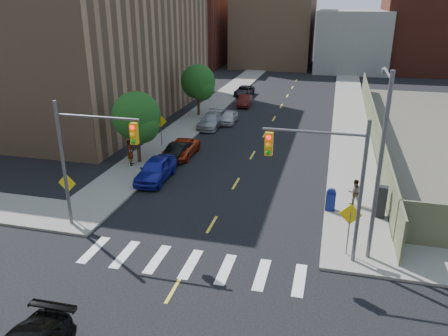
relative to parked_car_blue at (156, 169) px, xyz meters
The scene contains 28 objects.
ground 14.37m from the parked_car_blue, 67.47° to the right, with size 160.00×160.00×0.00m, color black.
sidewalk_nw 28.34m from the parked_car_blue, 94.56° to the left, with size 3.50×73.00×0.15m, color gray.
sidewalk_ne 31.20m from the parked_car_blue, 64.87° to the left, with size 3.50×73.00×0.15m, color gray.
fence_north 21.11m from the parked_car_blue, 44.31° to the left, with size 0.12×44.00×2.50m, color #545A3F.
building_nw 24.59m from the parked_car_blue, 134.58° to the left, with size 22.00×30.00×16.00m, color #8C6B4C.
bg_bldg_west 59.32m from the parked_car_blue, 106.21° to the left, with size 14.00×18.00×12.00m, color #592319.
bg_bldg_midwest 59.13m from the parked_car_blue, 90.49° to the left, with size 14.00×16.00×15.00m, color #8C6B4C.
bg_bldg_center 58.48m from the parked_car_blue, 76.62° to the left, with size 12.00×16.00×10.00m, color gray.
bg_bldg_east 65.26m from the parked_car_blue, 64.91° to the left, with size 18.00×18.00×16.00m, color #592319.
signal_nw 8.18m from the parked_car_blue, 93.82° to the right, with size 4.59×0.30×7.00m.
signal_ne 14.09m from the parked_car_blue, 32.29° to the right, with size 4.59×0.30×7.00m.
streetlight_ne 15.74m from the parked_car_blue, 24.90° to the right, with size 0.25×3.70×9.00m.
warn_sign_nw 7.24m from the parked_car_blue, 108.80° to the right, with size 1.06×0.06×2.83m.
warn_sign_ne 14.44m from the parked_car_blue, 28.02° to the right, with size 1.06×0.06×2.83m.
warn_sign_midwest 7.23m from the parked_car_blue, 108.84° to the left, with size 1.06×0.06×2.83m.
tree_west_near 4.62m from the parked_car_blue, 131.94° to the left, with size 3.66×3.64×5.52m.
tree_west_far 18.16m from the parked_car_blue, 98.01° to the left, with size 3.66×3.64×5.52m.
parked_car_blue is the anchor object (origin of this frame).
parked_car_black 4.11m from the parked_car_blue, 90.00° to the left, with size 1.34×3.85×1.27m, color black.
parked_car_red 5.10m from the parked_car_blue, 90.00° to the left, with size 2.06×4.47×1.24m, color #AB2D11.
parked_car_silver 13.82m from the parked_car_blue, 90.00° to the left, with size 1.92×4.72×1.37m, color #94959B.
parked_car_white 15.87m from the parked_car_blue, 85.30° to the left, with size 1.48×3.68×1.25m, color silver.
parked_car_maroon 23.71m from the parked_car_blue, 86.86° to the left, with size 1.37×3.92×1.29m, color #43110D.
parked_car_grey 29.30m from the parked_car_blue, 89.92° to the left, with size 2.11×4.58×1.27m, color black.
mailbox 11.98m from the parked_car_blue, ahead, with size 0.57×0.44×1.35m.
payphone 14.74m from the parked_car_blue, ahead, with size 0.55×0.45×1.85m, color black.
pedestrian_west 3.40m from the parked_car_blue, 145.20° to the left, with size 0.71×0.47×1.95m, color gray.
pedestrian_east 13.18m from the parked_car_blue, ahead, with size 0.77×0.60×1.59m, color gray.
Camera 1 is at (5.99, -12.65, 11.67)m, focal length 35.00 mm.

